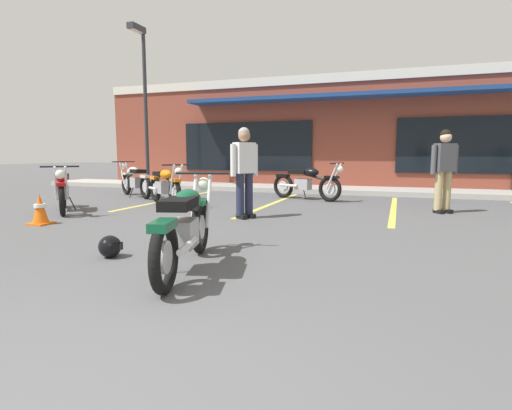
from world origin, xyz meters
TOP-DOWN VIEW (x-y plane):
  - ground_plane at (0.00, 3.83)m, footprint 80.00×80.00m
  - sidewalk_kerb at (0.00, 11.88)m, footprint 22.00×1.80m
  - brick_storefront_building at (0.00, 15.62)m, footprint 18.61×6.71m
  - painted_stall_lines at (-0.00, 8.28)m, footprint 8.42×4.80m
  - motorcycle_foreground_classic at (-0.59, 2.72)m, footprint 0.91×2.07m
  - motorcycle_red_sportbike at (-3.70, 7.30)m, footprint 1.74×1.55m
  - motorcycle_black_cruiser at (-0.80, 9.45)m, footprint 2.02×1.05m
  - motorcycle_blue_standard at (-5.09, 5.61)m, footprint 1.63×1.67m
  - motorcycle_green_cafe_racer at (-5.46, 8.60)m, footprint 1.84×1.40m
  - person_by_back_row at (2.31, 8.02)m, footprint 0.56×0.42m
  - person_near_building at (-1.23, 6.07)m, footprint 0.42×0.56m
  - helmet_on_pavement at (-1.66, 2.86)m, footprint 0.26×0.26m
  - traffic_cone at (-4.27, 4.29)m, footprint 0.34×0.34m
  - parking_lot_lamp_post at (-6.53, 10.68)m, footprint 0.24×0.76m

SIDE VIEW (x-z plane):
  - ground_plane at x=0.00m, z-range 0.00..0.00m
  - painted_stall_lines at x=0.00m, z-range 0.00..0.01m
  - sidewalk_kerb at x=0.00m, z-range 0.00..0.14m
  - helmet_on_pavement at x=-1.66m, z-range 0.00..0.26m
  - traffic_cone at x=-4.27m, z-range -0.01..0.52m
  - motorcycle_foreground_classic at x=-0.59m, z-range -0.03..0.95m
  - motorcycle_red_sportbike at x=-3.70m, z-range -0.03..0.95m
  - motorcycle_black_cruiser at x=-0.80m, z-range -0.03..0.95m
  - motorcycle_blue_standard at x=-5.09m, z-range -0.03..0.95m
  - motorcycle_green_cafe_racer at x=-5.46m, z-range -0.03..0.95m
  - person_by_back_row at x=2.31m, z-range 0.11..1.79m
  - person_near_building at x=-1.23m, z-range 0.11..1.79m
  - brick_storefront_building at x=0.00m, z-range 0.00..3.80m
  - parking_lot_lamp_post at x=-6.53m, z-range 0.74..5.96m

